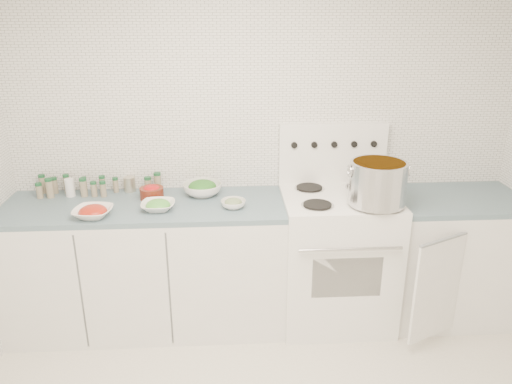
# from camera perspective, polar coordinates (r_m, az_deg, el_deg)

# --- Properties ---
(room_walls) EXTENTS (3.54, 3.04, 2.52)m
(room_walls) POSITION_cam_1_polar(r_m,az_deg,el_deg) (1.99, 4.43, 4.01)
(room_walls) COLOR white
(room_walls) RESTS_ON ground
(counter_left) EXTENTS (1.85, 0.62, 0.90)m
(counter_left) POSITION_cam_1_polar(r_m,az_deg,el_deg) (3.55, -12.22, -8.16)
(counter_left) COLOR white
(counter_left) RESTS_ON ground
(stove) EXTENTS (0.76, 0.70, 1.36)m
(stove) POSITION_cam_1_polar(r_m,az_deg,el_deg) (3.56, 9.12, -6.99)
(stove) COLOR white
(stove) RESTS_ON ground
(counter_right) EXTENTS (0.89, 0.80, 0.90)m
(counter_right) POSITION_cam_1_polar(r_m,az_deg,el_deg) (3.84, 21.25, -6.88)
(counter_right) COLOR white
(counter_right) RESTS_ON ground
(stock_pot) EXTENTS (0.38, 0.36, 0.27)m
(stock_pot) POSITION_cam_1_polar(r_m,az_deg,el_deg) (3.21, 13.73, 1.19)
(stock_pot) COLOR silver
(stock_pot) RESTS_ON stove
(bowl_tomato) EXTENTS (0.26, 0.26, 0.08)m
(bowl_tomato) POSITION_cam_1_polar(r_m,az_deg,el_deg) (3.23, -18.14, -2.17)
(bowl_tomato) COLOR white
(bowl_tomato) RESTS_ON counter_left
(bowl_snowpea) EXTENTS (0.22, 0.22, 0.07)m
(bowl_snowpea) POSITION_cam_1_polar(r_m,az_deg,el_deg) (3.24, -11.13, -1.51)
(bowl_snowpea) COLOR white
(bowl_snowpea) RESTS_ON counter_left
(bowl_broccoli) EXTENTS (0.29, 0.29, 0.11)m
(bowl_broccoli) POSITION_cam_1_polar(r_m,az_deg,el_deg) (3.44, -6.14, 0.45)
(bowl_broccoli) COLOR white
(bowl_broccoli) RESTS_ON counter_left
(bowl_zucchini) EXTENTS (0.18, 0.18, 0.06)m
(bowl_zucchini) POSITION_cam_1_polar(r_m,az_deg,el_deg) (3.22, -2.61, -1.30)
(bowl_zucchini) COLOR white
(bowl_zucchini) RESTS_ON counter_left
(bowl_pepper) EXTENTS (0.16, 0.16, 0.10)m
(bowl_pepper) POSITION_cam_1_polar(r_m,az_deg,el_deg) (3.43, -11.83, -0.01)
(bowl_pepper) COLOR #5F1D10
(bowl_pepper) RESTS_ON counter_left
(salt_canister) EXTENTS (0.07, 0.07, 0.12)m
(salt_canister) POSITION_cam_1_polar(r_m,az_deg,el_deg) (3.63, -20.50, 0.47)
(salt_canister) COLOR white
(salt_canister) RESTS_ON counter_left
(tin_can) EXTENTS (0.10, 0.10, 0.10)m
(tin_can) POSITION_cam_1_polar(r_m,az_deg,el_deg) (3.60, -14.24, 0.88)
(tin_can) COLOR #B6B09A
(tin_can) RESTS_ON counter_left
(spice_cluster) EXTENTS (0.84, 0.15, 0.14)m
(spice_cluster) POSITION_cam_1_polar(r_m,az_deg,el_deg) (3.62, -18.60, 0.70)
(spice_cluster) COLOR gray
(spice_cluster) RESTS_ON counter_left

